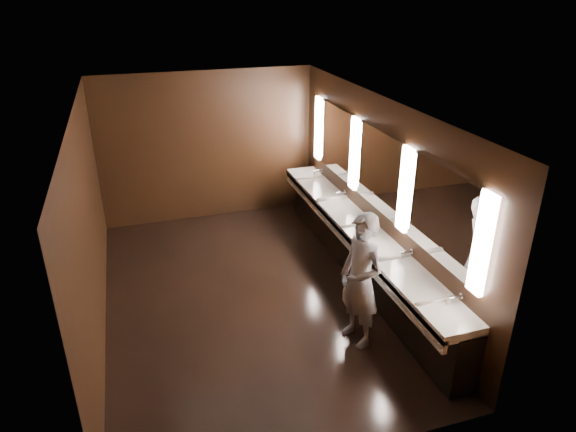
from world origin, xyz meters
name	(u,v)px	position (x,y,z in m)	size (l,w,h in m)	color
floor	(248,296)	(0.00, 0.00, 0.00)	(6.00, 6.00, 0.00)	black
ceiling	(241,107)	(0.00, 0.00, 2.80)	(4.00, 6.00, 0.02)	#2D2D2B
wall_back	(208,147)	(0.00, 3.00, 1.40)	(4.00, 0.02, 2.80)	black
wall_front	(324,345)	(0.00, -3.00, 1.40)	(4.00, 0.02, 2.80)	black
wall_left	(89,229)	(-2.00, 0.00, 1.40)	(0.02, 6.00, 2.80)	black
wall_right	(377,192)	(2.00, 0.00, 1.40)	(0.02, 6.00, 2.80)	black
sink_counter	(361,249)	(1.79, 0.00, 0.50)	(0.55, 5.40, 1.01)	black
mirror_band	(378,170)	(1.98, 0.00, 1.75)	(0.06, 5.03, 1.15)	white
person	(361,281)	(1.11, -1.40, 0.89)	(0.65, 0.42, 1.77)	#8FA7D6
trash_bin	(356,275)	(1.58, -0.33, 0.26)	(0.34, 0.34, 0.52)	black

